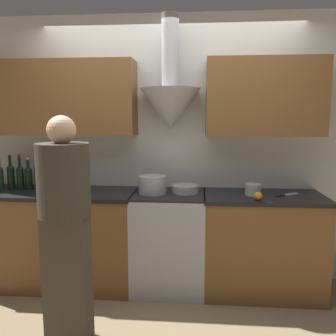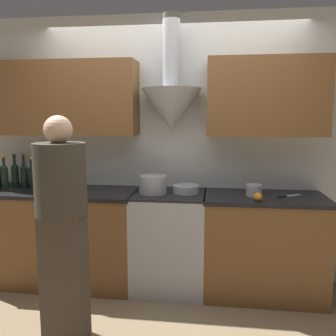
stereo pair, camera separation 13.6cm
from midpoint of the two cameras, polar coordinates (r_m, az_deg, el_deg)
The scene contains 16 objects.
ground_plane at distance 3.35m, azimuth 0.78°, elevation -20.84°, with size 12.00×12.00×0.00m, color #847051.
wall_back at distance 3.50m, azimuth 0.63°, elevation 5.74°, with size 8.40×0.57×2.60m.
counter_left at distance 3.69m, azimuth -15.84°, elevation -10.45°, with size 1.52×0.62×0.92m.
counter_right at distance 3.45m, azimuth 16.12°, elevation -11.79°, with size 1.09×0.62×0.92m.
stove_range at distance 3.43m, azimuth 1.38°, elevation -11.55°, with size 0.67×0.60×0.92m.
wine_bottle_1 at distance 3.86m, azimuth -23.84°, elevation -1.01°, with size 0.07×0.07×0.33m.
wine_bottle_2 at distance 3.82m, azimuth -22.38°, elevation -0.92°, with size 0.07×0.07×0.33m.
wine_bottle_3 at distance 3.76m, azimuth -21.13°, elevation -1.03°, with size 0.07×0.07×0.34m.
wine_bottle_4 at distance 3.72m, azimuth -19.99°, elevation -1.17°, with size 0.07×0.07×0.31m.
wine_bottle_5 at distance 3.68m, azimuth -18.60°, elevation -0.96°, with size 0.08×0.08×0.36m.
stock_pot at distance 3.28m, azimuth -1.25°, elevation -2.67°, with size 0.26×0.26×0.16m.
mixing_bowl at distance 3.31m, azimuth 4.06°, elevation -3.38°, with size 0.25×0.25×0.07m.
orange_fruit at distance 3.09m, azimuth 15.47°, elevation -4.49°, with size 0.07×0.07×0.07m.
saucepan at distance 3.28m, azimuth 14.78°, elevation -3.48°, with size 0.14×0.14×0.10m.
chefs_knife at distance 3.37m, azimuth 19.94°, elevation -4.24°, with size 0.23×0.16×0.01m.
person_foreground_left at distance 2.62m, azimuth -15.18°, elevation -8.24°, with size 0.36×0.36×1.64m.
Camera 2 is at (0.40, -2.90, 1.63)m, focal length 38.00 mm.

